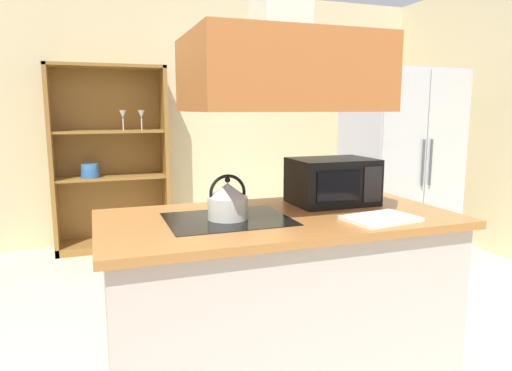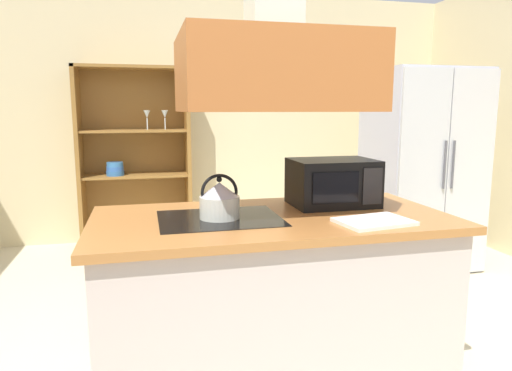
% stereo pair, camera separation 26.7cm
% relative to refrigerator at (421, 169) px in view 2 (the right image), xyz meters
% --- Properties ---
extents(wall_back, '(6.00, 0.12, 2.70)m').
position_rel_refrigerator_xyz_m(wall_back, '(-1.89, 1.55, 0.46)').
color(wall_back, beige).
rests_on(wall_back, ground).
extents(kitchen_island, '(1.81, 0.91, 0.90)m').
position_rel_refrigerator_xyz_m(kitchen_island, '(-1.83, -1.48, -0.44)').
color(kitchen_island, '#C0B1A9').
rests_on(kitchen_island, ground).
extents(range_hood, '(0.90, 0.70, 1.27)m').
position_rel_refrigerator_xyz_m(range_hood, '(-1.83, -1.48, 0.83)').
color(range_hood, '#A55B2B').
extents(refrigerator, '(0.90, 0.77, 1.79)m').
position_rel_refrigerator_xyz_m(refrigerator, '(0.00, 0.00, 0.00)').
color(refrigerator, '#B3B5C5').
rests_on(refrigerator, ground).
extents(dish_cabinet, '(1.14, 0.40, 1.87)m').
position_rel_refrigerator_xyz_m(dish_cabinet, '(-2.55, 1.33, -0.07)').
color(dish_cabinet, olive).
rests_on(dish_cabinet, ground).
extents(kettle, '(0.20, 0.20, 0.22)m').
position_rel_refrigerator_xyz_m(kettle, '(-2.10, -1.48, 0.10)').
color(kettle, beige).
rests_on(kettle, kitchen_island).
extents(cutting_board, '(0.37, 0.29, 0.02)m').
position_rel_refrigerator_xyz_m(cutting_board, '(-1.40, -1.75, 0.01)').
color(cutting_board, white).
rests_on(cutting_board, kitchen_island).
extents(microwave, '(0.46, 0.35, 0.26)m').
position_rel_refrigerator_xyz_m(microwave, '(-1.43, -1.31, 0.14)').
color(microwave, black).
rests_on(microwave, kitchen_island).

